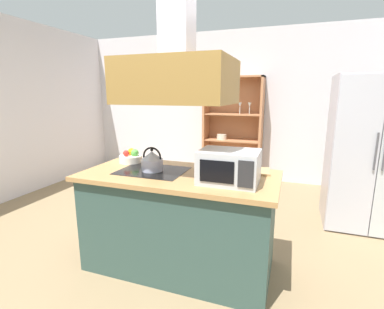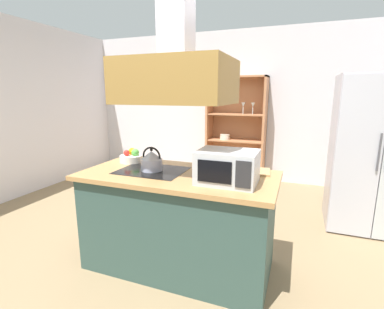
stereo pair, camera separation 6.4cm
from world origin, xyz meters
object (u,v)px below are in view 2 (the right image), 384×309
microwave (227,167)px  kettle (152,161)px  cutting_board (250,171)px  refrigerator (374,154)px  dish_cabinet (236,136)px  fruit_bowl (131,157)px

microwave → kettle: bearing=171.7°
cutting_board → microwave: size_ratio=0.74×
cutting_board → microwave: 0.42m
kettle → cutting_board: size_ratio=0.64×
refrigerator → microwave: 2.14m
refrigerator → kettle: refrigerator is taller
refrigerator → dish_cabinet: (-1.91, 1.31, -0.07)m
dish_cabinet → microwave: 3.04m
refrigerator → fruit_bowl: 2.77m
dish_cabinet → microwave: dish_cabinet is taller
kettle → cutting_board: 0.90m
kettle → cutting_board: kettle is taller
refrigerator → dish_cabinet: dish_cabinet is taller
dish_cabinet → fruit_bowl: size_ratio=8.16×
refrigerator → fruit_bowl: refrigerator is taller
refrigerator → dish_cabinet: bearing=145.4°
refrigerator → microwave: size_ratio=3.93×
cutting_board → fruit_bowl: 1.21m
refrigerator → dish_cabinet: size_ratio=0.96×
kettle → cutting_board: (0.85, 0.28, -0.08)m
dish_cabinet → kettle: (-0.16, -2.87, 0.16)m
kettle → microwave: bearing=-8.3°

